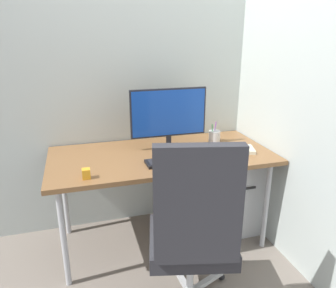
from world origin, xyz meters
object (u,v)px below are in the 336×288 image
Objects in this scene: filing_cabinet at (229,191)px; desk_clamp_accessory at (86,174)px; keyboard at (178,160)px; pen_holder at (214,136)px; office_chair at (194,231)px; notebook at (243,149)px; monitor at (169,115)px; mouse at (217,153)px.

desk_clamp_accessory reaches higher than filing_cabinet.
pen_holder is (0.43, 0.34, 0.04)m from keyboard.
notebook is at bearing 45.54° from office_chair.
desk_clamp_accessory is (-0.66, -0.41, -0.24)m from monitor.
mouse is 0.57× the size of pen_holder.
filing_cabinet is at bearing 111.51° from notebook.
pen_holder is at bearing 133.37° from filing_cabinet.
desk_clamp_accessory is (-1.06, -0.44, -0.02)m from pen_holder.
keyboard is at bearing -141.54° from pen_holder.
office_chair is 6.52× the size of notebook.
mouse reaches higher than filing_cabinet.
office_chair is 0.78m from mouse.
monitor is (0.12, 0.89, 0.44)m from office_chair.
office_chair is 1.00m from monitor.
office_chair is 1.09m from pen_holder.
keyboard is at bearing 80.44° from office_chair.
office_chair is 0.62m from keyboard.
notebook is (0.12, -0.27, -0.04)m from pen_holder.
monitor reaches higher than pen_holder.
mouse reaches higher than notebook.
pen_holder is (-0.11, 0.11, 0.47)m from filing_cabinet.
filing_cabinet is at bearing 15.61° from desk_clamp_accessory.
pen_holder is at bearing 4.65° from monitor.
keyboard is at bearing -155.46° from notebook.
pen_holder is 1.15m from desk_clamp_accessory.
keyboard is 2.67× the size of notebook.
keyboard is 0.55m from notebook.
keyboard is (-0.02, -0.31, -0.26)m from monitor.
office_chair is at bearing -127.90° from filing_cabinet.
keyboard is (-0.53, -0.23, 0.43)m from filing_cabinet.
mouse is (0.31, 0.04, 0.01)m from keyboard.
monitor is at bearing 171.25° from filing_cabinet.
filing_cabinet is 0.53m from mouse.
pen_holder is 0.29m from notebook.
office_chair is 6.12× the size of pen_holder.
pen_holder is at bearing 130.83° from notebook.
mouse is at bearing -139.97° from filing_cabinet.
keyboard is 0.55m from pen_holder.
monitor reaches higher than office_chair.
office_chair reaches higher than desk_clamp_accessory.
mouse is at bearing -110.88° from pen_holder.
monitor reaches higher than keyboard.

